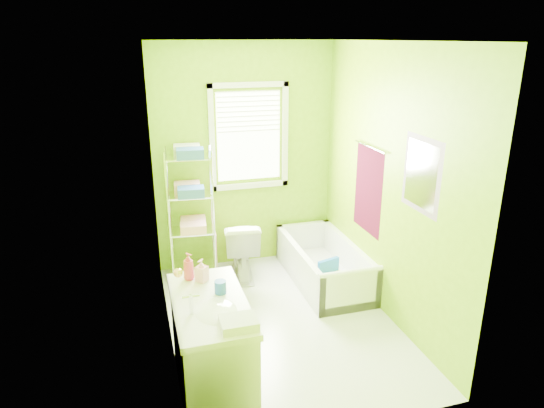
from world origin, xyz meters
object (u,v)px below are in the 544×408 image
object	(u,v)px
vanity	(212,344)
wire_shelf_unit	(192,200)
toilet	(241,248)
bathtub	(325,270)

from	to	relation	value
vanity	wire_shelf_unit	size ratio (longest dim) A/B	0.69
toilet	vanity	world-z (taller)	vanity
bathtub	wire_shelf_unit	distance (m)	1.67
bathtub	vanity	bearing A→B (deg)	-136.74
bathtub	toilet	distance (m)	0.98
toilet	wire_shelf_unit	xyz separation A→B (m)	(-0.51, 0.16, 0.58)
bathtub	wire_shelf_unit	world-z (taller)	wire_shelf_unit
vanity	wire_shelf_unit	world-z (taller)	wire_shelf_unit
bathtub	wire_shelf_unit	size ratio (longest dim) A/B	0.95
bathtub	toilet	size ratio (longest dim) A/B	2.08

